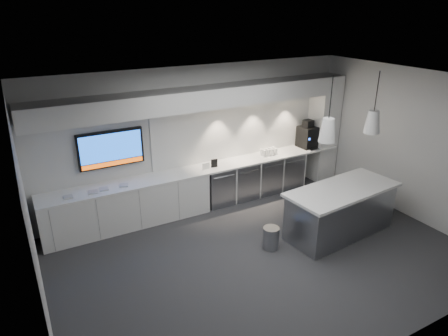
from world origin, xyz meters
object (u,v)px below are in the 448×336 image
bin (271,238)px  coffee_machine (307,136)px  island (340,211)px  wall_tv (111,149)px

bin → coffee_machine: bearing=40.2°
island → bin: bearing=167.4°
bin → wall_tv: bearing=132.9°
wall_tv → coffee_machine: size_ratio=1.85×
island → coffee_machine: bearing=61.0°
coffee_machine → bin: bearing=-143.3°
bin → island: bearing=-7.4°
wall_tv → bin: 3.45m
coffee_machine → wall_tv: bearing=173.4°
wall_tv → bin: size_ratio=3.01×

